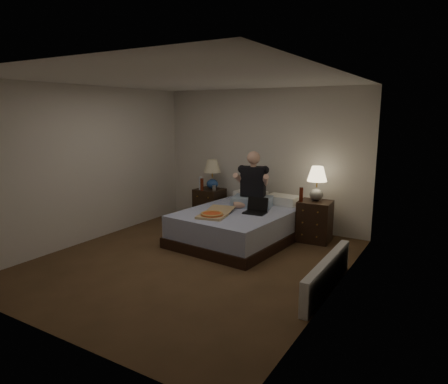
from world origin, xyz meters
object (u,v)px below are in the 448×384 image
Objects in this scene: nightstand_left at (210,206)px; nightstand_right at (315,221)px; soda_can at (214,188)px; beer_bottle_right at (301,194)px; beer_bottle_left at (202,184)px; lamp_right at (317,184)px; radiator at (327,275)px; lamp_left at (212,174)px; laptop at (255,206)px; bed at (240,225)px; pizza_box at (212,215)px; person at (253,179)px; water_bottle at (201,183)px.

nightstand_left is 0.97× the size of nightstand_right.
beer_bottle_right is (1.74, -0.12, 0.08)m from soda_can.
lamp_right is at bearing 5.09° from beer_bottle_left.
radiator is at bearing -67.59° from lamp_right.
beer_bottle_left is (-0.20, -0.11, 0.06)m from soda_can.
lamp_left is 2.05m from lamp_right.
lamp_left is 0.30m from beer_bottle_left.
nightstand_left is 2.82× the size of beer_bottle_left.
bed is at bearing 162.25° from laptop.
radiator is at bearing -39.54° from laptop.
pizza_box is at bearing -98.79° from bed.
person reaches higher than nightstand_right.
radiator is at bearing -54.66° from person.
soda_can is at bearing 28.79° from beer_bottle_left.
lamp_right is at bearing 3.56° from person.
nightstand_left is at bearing 173.59° from beer_bottle_right.
laptop is at bearing -134.72° from lamp_right.
beer_bottle_right is (-0.19, -0.20, -0.16)m from lamp_right.
soda_can is at bearing -47.92° from lamp_left.
nightstand_left is 0.42m from soda_can.
nightstand_right reaches higher than pizza_box.
person is 1.08m from pizza_box.
nightstand_right is 1.96× the size of laptop.
bed is at bearing 147.36° from radiator.
bed is at bearing -154.27° from nightstand_right.
person is at bearing 67.55° from pizza_box.
beer_bottle_right is at bearing -7.88° from lamp_left.
lamp_right reaches higher than pizza_box.
beer_bottle_right is at bearing -4.67° from nightstand_left.
laptop is at bearing -142.06° from nightstand_right.
person is at bearing -6.63° from beer_bottle_left.
pizza_box is (0.89, -1.30, 0.23)m from nightstand_left.
laptop reaches higher than nightstand_left.
lamp_left is 1.00× the size of lamp_right.
nightstand_right reaches higher than radiator.
person reaches higher than pizza_box.
laptop is 0.71m from pizza_box.
bed is 1.41m from lamp_left.
nightstand_right is 1.91m from radiator.
laptop is 0.21× the size of radiator.
lamp_right is at bearing -1.53° from lamp_left.
laptop reaches higher than nightstand_right.
pizza_box is (-1.20, -1.29, -0.39)m from lamp_right.
laptop is (1.34, -0.76, 0.31)m from nightstand_left.
water_bottle is 1.22m from person.
person reaches higher than soda_can.
person is (0.92, -0.24, 0.28)m from soda_can.
pizza_box is at bearing -133.83° from laptop.
bed is 1.37m from water_bottle.
lamp_left is 0.60× the size of person.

